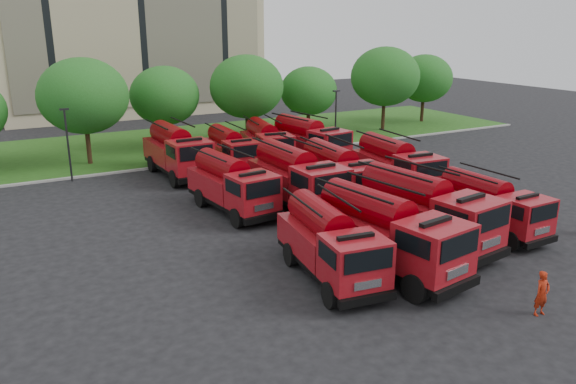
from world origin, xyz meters
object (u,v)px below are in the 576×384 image
firefighter_4 (261,220)px  fire_truck_7 (396,166)px  fire_truck_6 (339,174)px  fire_truck_8 (177,151)px  fire_truck_3 (490,205)px  fire_truck_5 (296,178)px  fire_truck_0 (330,243)px  firefighter_3 (526,241)px  fire_truck_10 (266,143)px  fire_truck_2 (423,210)px  fire_truck_9 (230,150)px  fire_truck_11 (308,141)px  firefighter_5 (396,180)px  firefighter_1 (466,255)px  fire_truck_4 (232,184)px  firefighter_0 (539,314)px  fire_truck_1 (386,233)px

firefighter_4 → fire_truck_7: bearing=-121.1°
fire_truck_6 → fire_truck_8: fire_truck_8 is taller
fire_truck_3 → fire_truck_5: fire_truck_5 is taller
fire_truck_0 → firefighter_3: 11.33m
fire_truck_6 → fire_truck_10: size_ratio=1.03×
fire_truck_0 → fire_truck_5: 9.75m
firefighter_3 → fire_truck_0: bearing=-2.1°
fire_truck_2 → fire_truck_9: bearing=90.0°
fire_truck_0 → fire_truck_11: (9.96, 18.51, 0.16)m
fire_truck_6 → firefighter_5: 6.97m
fire_truck_5 → fire_truck_10: size_ratio=1.07×
fire_truck_0 → firefighter_1: size_ratio=4.86×
fire_truck_5 → firefighter_1: 10.97m
fire_truck_9 → fire_truck_4: bearing=-110.6°
fire_truck_9 → firefighter_4: fire_truck_9 is taller
fire_truck_6 → fire_truck_8: (-6.80, 10.74, 0.07)m
fire_truck_10 → fire_truck_2: bearing=-82.5°
fire_truck_11 → fire_truck_10: bearing=151.8°
fire_truck_7 → firefighter_0: size_ratio=4.32×
firefighter_3 → fire_truck_10: bearing=-73.9°
fire_truck_10 → fire_truck_8: bearing=-169.6°
fire_truck_5 → firefighter_5: bearing=10.8°
fire_truck_5 → fire_truck_11: size_ratio=1.01×
fire_truck_1 → firefighter_1: (4.54, -0.50, -1.79)m
fire_truck_2 → firefighter_5: fire_truck_2 is taller
fire_truck_8 → firefighter_0: (5.63, -26.22, -1.80)m
fire_truck_4 → fire_truck_8: fire_truck_8 is taller
fire_truck_5 → fire_truck_11: (6.44, 9.41, -0.07)m
firefighter_3 → firefighter_4: 14.02m
fire_truck_5 → fire_truck_1: bearing=-96.7°
fire_truck_2 → firefighter_0: fire_truck_2 is taller
fire_truck_5 → fire_truck_8: bearing=109.4°
fire_truck_5 → fire_truck_7: 7.39m
fire_truck_10 → firefighter_0: 26.40m
fire_truck_3 → fire_truck_10: 19.40m
fire_truck_9 → fire_truck_11: bearing=-5.0°
fire_truck_8 → fire_truck_6: bearing=-59.6°
fire_truck_4 → fire_truck_10: 11.69m
fire_truck_4 → firefighter_3: size_ratio=4.15×
fire_truck_4 → fire_truck_6: size_ratio=0.96×
fire_truck_8 → firefighter_5: size_ratio=4.09×
fire_truck_0 → fire_truck_6: (6.41, 8.83, 0.14)m
fire_truck_0 → firefighter_3: fire_truck_0 is taller
fire_truck_3 → fire_truck_4: (-10.48, 9.68, 0.15)m
fire_truck_8 → fire_truck_10: (7.22, 0.08, -0.16)m
fire_truck_6 → firefighter_1: fire_truck_6 is taller
fire_truck_8 → firefighter_5: bearing=-34.9°
fire_truck_6 → firefighter_0: size_ratio=4.35×
firefighter_0 → fire_truck_1: bearing=116.4°
fire_truck_2 → fire_truck_5: size_ratio=1.03×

